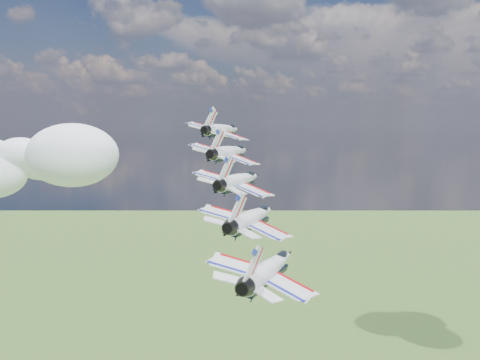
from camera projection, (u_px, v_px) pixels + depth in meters
The scene contains 6 objects.
cloud_left at pixel (25, 164), 161.90m from camera, with size 40.57×31.88×15.94m, color white.
jet_0 at pixel (223, 130), 104.38m from camera, with size 11.70×17.32×5.17m, color silver, non-canonical shape.
jet_1 at pixel (230, 152), 93.25m from camera, with size 11.70×17.32×5.17m, color silver, non-canonical shape.
jet_2 at pixel (240, 180), 82.11m from camera, with size 11.70×17.32×5.17m, color silver, non-canonical shape.
jet_3 at pixel (253, 217), 70.97m from camera, with size 11.70×17.32×5.17m, color white, non-canonical shape.
jet_4 at pixel (270, 268), 59.84m from camera, with size 11.70×17.32×5.17m, color white, non-canonical shape.
Camera 1 is at (40.13, -88.33, 161.96)m, focal length 40.00 mm.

